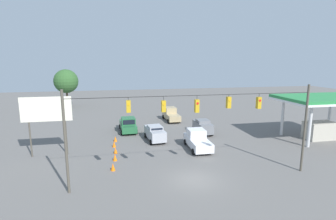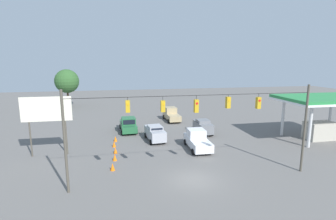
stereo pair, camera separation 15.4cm
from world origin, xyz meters
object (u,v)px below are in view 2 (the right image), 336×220
at_px(traffic_cone_second, 115,157).
at_px(traffic_cone_fifth, 115,139).
at_px(traffic_cone_nearest, 113,167).
at_px(pickup_truck_white_crossing_near, 197,140).
at_px(overhead_signal_span, 196,121).
at_px(tree_horizon_left, 67,81).
at_px(traffic_cone_third, 115,150).
at_px(sedan_silver_withflow_mid, 155,133).
at_px(sedan_grey_oncoming_far, 203,126).
at_px(roadside_billboard, 47,112).
at_px(gas_station, 322,108).
at_px(pickup_truck_green_withflow_far, 128,125).
at_px(pickup_truck_tan_oncoming_deep, 171,115).
at_px(traffic_cone_fourth, 114,144).

distance_m(traffic_cone_second, traffic_cone_fifth, 6.38).
xyz_separation_m(traffic_cone_nearest, traffic_cone_fifth, (-0.26, -8.76, 0.00)).
bearing_deg(pickup_truck_white_crossing_near, overhead_signal_span, 71.40).
height_order(pickup_truck_white_crossing_near, traffic_cone_nearest, pickup_truck_white_crossing_near).
bearing_deg(tree_horizon_left, traffic_cone_third, 107.62).
height_order(overhead_signal_span, sedan_silver_withflow_mid, overhead_signal_span).
xyz_separation_m(traffic_cone_third, traffic_cone_fifth, (-0.00, -4.26, 0.00)).
distance_m(sedan_grey_oncoming_far, roadside_billboard, 19.44).
bearing_deg(traffic_cone_fifth, roadside_billboard, 27.44).
bearing_deg(gas_station, tree_horizon_left, -41.03).
height_order(pickup_truck_white_crossing_near, traffic_cone_third, pickup_truck_white_crossing_near).
height_order(traffic_cone_fifth, gas_station, gas_station).
relative_size(pickup_truck_white_crossing_near, traffic_cone_fifth, 7.69).
bearing_deg(tree_horizon_left, traffic_cone_fifth, 110.22).
height_order(traffic_cone_third, roadside_billboard, roadside_billboard).
relative_size(traffic_cone_nearest, traffic_cone_third, 1.00).
height_order(sedan_silver_withflow_mid, roadside_billboard, roadside_billboard).
bearing_deg(tree_horizon_left, traffic_cone_second, 106.44).
bearing_deg(traffic_cone_nearest, overhead_signal_span, 152.80).
xyz_separation_m(pickup_truck_white_crossing_near, gas_station, (-16.32, -0.42, 2.99)).
height_order(gas_station, tree_horizon_left, tree_horizon_left).
relative_size(pickup_truck_white_crossing_near, pickup_truck_green_withflow_far, 1.01).
distance_m(sedan_silver_withflow_mid, pickup_truck_white_crossing_near, 5.81).
relative_size(pickup_truck_green_withflow_far, roadside_billboard, 0.85).
bearing_deg(tree_horizon_left, roadside_billboard, 95.80).
bearing_deg(traffic_cone_third, traffic_cone_second, 88.18).
bearing_deg(gas_station, roadside_billboard, -0.85).
relative_size(traffic_cone_third, gas_station, 0.07).
bearing_deg(sedan_grey_oncoming_far, pickup_truck_white_crossing_near, 65.52).
relative_size(sedan_silver_withflow_mid, sedan_grey_oncoming_far, 1.19).
height_order(pickup_truck_tan_oncoming_deep, sedan_grey_oncoming_far, pickup_truck_tan_oncoming_deep).
distance_m(overhead_signal_span, pickup_truck_green_withflow_far, 17.73).
xyz_separation_m(overhead_signal_span, tree_horizon_left, (16.33, -38.94, 0.39)).
height_order(traffic_cone_fourth, roadside_billboard, roadside_billboard).
relative_size(sedan_grey_oncoming_far, tree_horizon_left, 0.49).
xyz_separation_m(sedan_silver_withflow_mid, gas_station, (-20.57, 3.53, 2.98)).
distance_m(traffic_cone_third, traffic_cone_fourth, 2.16).
height_order(pickup_truck_green_withflow_far, roadside_billboard, roadside_billboard).
distance_m(traffic_cone_nearest, traffic_cone_third, 4.51).
bearing_deg(overhead_signal_span, gas_station, -156.51).
relative_size(overhead_signal_span, sedan_grey_oncoming_far, 5.09).
xyz_separation_m(traffic_cone_third, traffic_cone_fourth, (0.15, -2.16, 0.00)).
relative_size(pickup_truck_tan_oncoming_deep, traffic_cone_third, 8.03).
distance_m(sedan_silver_withflow_mid, traffic_cone_second, 7.74).
distance_m(sedan_silver_withflow_mid, pickup_truck_green_withflow_far, 5.71).
relative_size(traffic_cone_third, traffic_cone_fourth, 1.00).
height_order(pickup_truck_green_withflow_far, traffic_cone_nearest, pickup_truck_green_withflow_far).
relative_size(pickup_truck_white_crossing_near, traffic_cone_second, 7.69).
bearing_deg(pickup_truck_tan_oncoming_deep, traffic_cone_fourth, 52.51).
relative_size(sedan_silver_withflow_mid, traffic_cone_fifth, 6.82).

